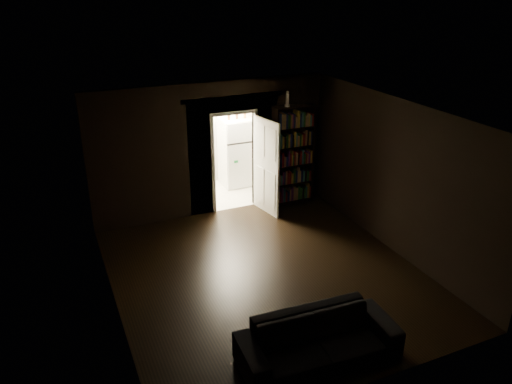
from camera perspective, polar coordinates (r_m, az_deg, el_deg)
ground at (r=8.63m, az=1.31°, el=-9.48°), size 5.50×5.50×0.00m
room_walls at (r=8.76m, az=-1.62°, el=3.34°), size 5.02×5.61×2.84m
kitchen_alcove at (r=11.56m, az=-4.54°, el=5.82°), size 2.20×1.80×2.60m
sofa at (r=6.80m, az=7.18°, el=-15.76°), size 2.17×1.03×0.82m
bookshelf at (r=10.94m, az=4.19°, el=4.18°), size 0.94×0.47×2.20m
refrigerator at (r=12.01m, az=-2.25°, el=4.61°), size 0.79×0.73×1.65m
door at (r=10.45m, az=1.21°, el=2.88°), size 0.21×0.84×2.05m
figurine at (r=10.50m, az=3.61°, el=10.59°), size 0.13×0.13×0.33m
bottles at (r=11.67m, az=-2.21°, el=8.97°), size 0.64×0.34×0.27m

